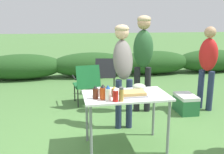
% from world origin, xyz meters
% --- Properties ---
extents(ground_plane, '(60.00, 60.00, 0.00)m').
position_xyz_m(ground_plane, '(0.00, 0.00, 0.00)').
color(ground_plane, '#4C7A3D').
extents(shrub_hedge, '(14.40, 0.90, 0.73)m').
position_xyz_m(shrub_hedge, '(0.00, 4.43, 0.37)').
color(shrub_hedge, '#234C1E').
rests_on(shrub_hedge, ground).
extents(folding_table, '(1.10, 0.64, 0.74)m').
position_xyz_m(folding_table, '(0.00, 0.00, 0.66)').
color(folding_table, white).
rests_on(folding_table, ground).
extents(food_tray, '(0.33, 0.25, 0.06)m').
position_xyz_m(food_tray, '(0.08, -0.05, 0.77)').
color(food_tray, '#9E9EA3').
rests_on(food_tray, folding_table).
extents(plate_stack, '(0.21, 0.21, 0.04)m').
position_xyz_m(plate_stack, '(-0.16, 0.16, 0.76)').
color(plate_stack, white).
rests_on(plate_stack, folding_table).
extents(mixing_bowl, '(0.19, 0.19, 0.09)m').
position_xyz_m(mixing_bowl, '(0.23, 0.19, 0.78)').
color(mixing_bowl, '#ADBC99').
rests_on(mixing_bowl, folding_table).
extents(paper_cup_stack, '(0.08, 0.08, 0.11)m').
position_xyz_m(paper_cup_stack, '(-0.34, -0.00, 0.80)').
color(paper_cup_stack, white).
rests_on(paper_cup_stack, folding_table).
extents(mayo_bottle, '(0.07, 0.07, 0.19)m').
position_xyz_m(mayo_bottle, '(-0.27, -0.19, 0.83)').
color(mayo_bottle, silver).
rests_on(mayo_bottle, folding_table).
extents(bbq_sauce_bottle, '(0.06, 0.06, 0.17)m').
position_xyz_m(bbq_sauce_bottle, '(-0.41, -0.09, 0.82)').
color(bbq_sauce_bottle, '#562314').
rests_on(bbq_sauce_bottle, folding_table).
extents(beer_bottle, '(0.07, 0.07, 0.13)m').
position_xyz_m(beer_bottle, '(-0.16, -0.05, 0.80)').
color(beer_bottle, brown).
rests_on(beer_bottle, folding_table).
extents(spice_jar, '(0.06, 0.06, 0.17)m').
position_xyz_m(spice_jar, '(-0.12, -0.25, 0.82)').
color(spice_jar, '#B2893D').
rests_on(spice_jar, folding_table).
extents(ketchup_bottle, '(0.07, 0.07, 0.17)m').
position_xyz_m(ketchup_bottle, '(-0.19, -0.25, 0.82)').
color(ketchup_bottle, red).
rests_on(ketchup_bottle, folding_table).
extents(hot_sauce_bottle, '(0.08, 0.08, 0.19)m').
position_xyz_m(hot_sauce_bottle, '(-0.32, -0.13, 0.83)').
color(hot_sauce_bottle, '#CC4214').
rests_on(hot_sauce_bottle, folding_table).
extents(standing_person_in_red_jacket, '(0.33, 0.46, 1.62)m').
position_xyz_m(standing_person_in_red_jacket, '(0.13, 0.73, 1.04)').
color(standing_person_in_red_jacket, '#232D4C').
rests_on(standing_person_in_red_jacket, ground).
extents(standing_person_with_beanie, '(0.41, 0.34, 1.77)m').
position_xyz_m(standing_person_with_beanie, '(0.63, 1.28, 1.11)').
color(standing_person_with_beanie, black).
rests_on(standing_person_with_beanie, ground).
extents(standing_person_in_gray_fleece, '(0.40, 0.43, 1.57)m').
position_xyz_m(standing_person_in_gray_fleece, '(1.85, 1.16, 0.95)').
color(standing_person_in_gray_fleece, '#232D4C').
rests_on(standing_person_in_gray_fleece, ground).
extents(camp_chair_green_behind_table, '(0.54, 0.64, 0.83)m').
position_xyz_m(camp_chair_green_behind_table, '(-0.35, 1.83, 0.47)').
color(camp_chair_green_behind_table, '#19602D').
rests_on(camp_chair_green_behind_table, ground).
extents(camp_chair_near_hedge, '(0.57, 0.66, 0.83)m').
position_xyz_m(camp_chair_near_hedge, '(0.17, 2.64, 0.47)').
color(camp_chair_near_hedge, '#232328').
rests_on(camp_chair_near_hedge, ground).
extents(cooler_box, '(0.33, 0.49, 0.34)m').
position_xyz_m(cooler_box, '(1.41, 1.05, 0.17)').
color(cooler_box, '#286B3D').
rests_on(cooler_box, ground).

